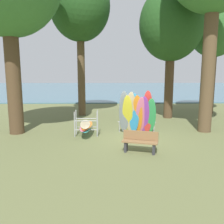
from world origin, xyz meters
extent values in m
plane|color=#60663D|center=(0.00, 0.00, 0.00)|extent=(80.00, 80.00, 0.00)
cube|color=#477084|center=(0.00, 30.01, 0.05)|extent=(80.00, 36.00, 0.10)
cylinder|color=#4C3823|center=(-5.96, 0.90, 3.10)|extent=(0.73, 0.73, 6.19)
cylinder|color=brown|center=(3.93, 1.10, 3.62)|extent=(0.68, 0.68, 7.23)
cylinder|color=brown|center=(-3.11, 5.99, 3.11)|extent=(0.52, 0.52, 6.22)
ellipsoid|color=#234C1E|center=(-3.11, 5.99, 7.53)|extent=(4.11, 4.11, 4.73)
cylinder|color=#4C3823|center=(2.90, 4.91, 2.44)|extent=(0.59, 0.59, 4.88)
ellipsoid|color=#234C1E|center=(2.90, 4.91, 6.19)|extent=(4.15, 4.15, 4.77)
cylinder|color=#4C3823|center=(6.51, 6.73, 2.56)|extent=(0.58, 0.58, 5.11)
ellipsoid|color=#33662D|center=(6.51, 6.73, 6.27)|extent=(3.67, 3.67, 4.23)
ellipsoid|color=gray|center=(-0.40, 0.67, 1.13)|extent=(0.58, 0.74, 2.25)
ellipsoid|color=yellow|center=(-0.23, 0.67, 1.02)|extent=(0.61, 0.85, 2.04)
ellipsoid|color=#C6B289|center=(-0.06, 0.67, 1.10)|extent=(0.57, 0.71, 2.20)
ellipsoid|color=#2D8ED1|center=(0.11, 0.66, 1.06)|extent=(0.57, 0.61, 2.11)
ellipsoid|color=orange|center=(0.28, 0.66, 1.02)|extent=(0.66, 0.83, 2.04)
ellipsoid|color=pink|center=(0.45, 0.65, 0.98)|extent=(0.56, 0.77, 1.96)
ellipsoid|color=purple|center=(0.62, 0.65, 0.99)|extent=(0.62, 0.84, 1.98)
ellipsoid|color=red|center=(0.79, 0.64, 1.13)|extent=(0.62, 0.73, 2.26)
ellipsoid|color=#339E56|center=(0.96, 0.64, 0.94)|extent=(0.60, 0.75, 1.88)
cylinder|color=#9EA0A5|center=(-0.62, 1.04, 0.28)|extent=(0.04, 0.04, 0.55)
cylinder|color=#9EA0A5|center=(1.18, 0.83, 0.28)|extent=(0.04, 0.04, 0.55)
cylinder|color=#9EA0A5|center=(0.28, 0.94, 0.55)|extent=(1.96, 0.26, 0.04)
cylinder|color=#9EA0A5|center=(-2.86, 0.12, 0.62)|extent=(0.05, 0.05, 1.25)
cylinder|color=#9EA0A5|center=(-1.76, 0.12, 0.62)|extent=(0.05, 0.05, 1.25)
cylinder|color=#9EA0A5|center=(-2.86, 0.72, 0.62)|extent=(0.05, 0.05, 1.25)
cylinder|color=#9EA0A5|center=(-1.76, 0.72, 0.62)|extent=(0.05, 0.05, 1.25)
cylinder|color=#9EA0A5|center=(-2.31, 0.12, 0.35)|extent=(1.10, 0.04, 0.04)
cylinder|color=#9EA0A5|center=(-2.31, 0.12, 0.80)|extent=(1.10, 0.04, 0.04)
cylinder|color=#9EA0A5|center=(-2.31, 0.72, 0.35)|extent=(1.10, 0.04, 0.04)
cylinder|color=#9EA0A5|center=(-2.31, 0.72, 0.80)|extent=(1.10, 0.04, 0.04)
ellipsoid|color=#38B2AD|center=(-2.32, 0.42, 0.40)|extent=(0.52, 2.10, 0.06)
ellipsoid|color=pink|center=(-2.35, 0.42, 0.46)|extent=(0.60, 2.12, 0.06)
ellipsoid|color=orange|center=(-2.28, 0.42, 0.52)|extent=(0.60, 2.12, 0.06)
ellipsoid|color=#C6B289|center=(-2.37, 0.42, 0.58)|extent=(0.66, 2.13, 0.06)
cube|color=#2D2D33|center=(-0.50, -2.10, 0.21)|extent=(0.19, 0.34, 0.42)
cube|color=#2D2D33|center=(0.57, -2.42, 0.21)|extent=(0.19, 0.34, 0.42)
cube|color=olive|center=(0.03, -2.26, 0.45)|extent=(1.46, 0.78, 0.06)
cube|color=olive|center=(0.08, -2.08, 0.67)|extent=(1.36, 0.46, 0.36)
camera|label=1|loc=(-1.23, -11.52, 3.26)|focal=39.12mm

